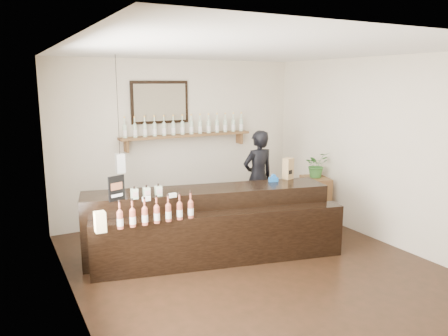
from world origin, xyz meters
TOP-DOWN VIEW (x-y plane):
  - ground at (0.00, 0.00)m, footprint 5.00×5.00m
  - room_shell at (0.00, 0.00)m, footprint 5.00×5.00m
  - back_wall_decor at (-0.14, 2.37)m, footprint 2.66×0.96m
  - counter at (-0.33, 0.57)m, footprint 3.46×1.67m
  - promo_sign at (-1.60, 0.67)m, footprint 0.22×0.09m
  - paper_bag at (1.04, 0.66)m, footprint 0.18×0.15m
  - tape_dispenser at (0.73, 0.61)m, footprint 0.15×0.08m
  - side_cabinet at (2.00, 1.15)m, footprint 0.52×0.63m
  - potted_plant at (2.00, 1.15)m, footprint 0.41×0.36m
  - shopkeeper at (1.06, 1.55)m, footprint 0.69×0.47m

SIDE VIEW (x-z plane):
  - ground at x=0.00m, z-range 0.00..0.00m
  - side_cabinet at x=2.00m, z-range 0.00..0.79m
  - counter at x=-0.33m, z-range -0.11..1.01m
  - shopkeeper at x=1.06m, z-range 0.00..1.83m
  - tape_dispenser at x=0.73m, z-range 0.94..1.06m
  - potted_plant at x=2.00m, z-range 0.79..1.23m
  - promo_sign at x=-1.60m, z-range 0.95..1.27m
  - paper_bag at x=1.04m, z-range 0.95..1.28m
  - room_shell at x=0.00m, z-range -0.80..4.20m
  - back_wall_decor at x=-0.14m, z-range 0.91..2.60m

